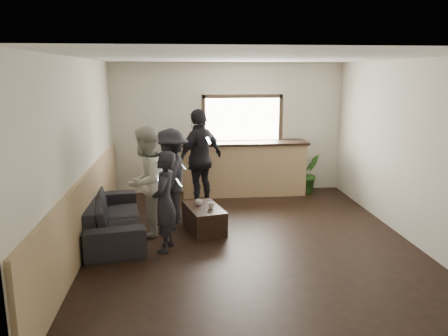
{
  "coord_description": "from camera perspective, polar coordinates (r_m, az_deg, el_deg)",
  "views": [
    {
      "loc": [
        -1.05,
        -6.39,
        2.6
      ],
      "look_at": [
        -0.36,
        0.4,
        1.09
      ],
      "focal_mm": 35.0,
      "sensor_mm": 36.0,
      "label": 1
    }
  ],
  "objects": [
    {
      "name": "coffee_table",
      "position": [
        7.33,
        -2.62,
        -6.61
      ],
      "size": [
        0.72,
        1.02,
        0.41
      ],
      "primitive_type": "cube",
      "rotation": [
        0.0,
        0.0,
        0.24
      ],
      "color": "black",
      "rests_on": "ground"
    },
    {
      "name": "ground",
      "position": [
        6.98,
        3.29,
        -9.42
      ],
      "size": [
        5.0,
        6.0,
        0.01
      ],
      "primitive_type": "cube",
      "color": "black"
    },
    {
      "name": "cup_b",
      "position": [
        7.17,
        -1.71,
        -4.9
      ],
      "size": [
        0.15,
        0.15,
        0.1
      ],
      "primitive_type": "imported",
      "rotation": [
        0.0,
        0.0,
        5.39
      ],
      "color": "silver",
      "rests_on": "coffee_table"
    },
    {
      "name": "person_b",
      "position": [
        7.06,
        -10.14,
        -1.78
      ],
      "size": [
        0.99,
        1.07,
        1.77
      ],
      "rotation": [
        0.0,
        0.0,
        -2.04
      ],
      "color": "#BAB8A7",
      "rests_on": "ground"
    },
    {
      "name": "person_c",
      "position": [
        7.65,
        -6.91,
        -1.03
      ],
      "size": [
        0.77,
        1.15,
        1.65
      ],
      "rotation": [
        0.0,
        0.0,
        -1.73
      ],
      "color": "black",
      "rests_on": "ground"
    },
    {
      "name": "potted_plant",
      "position": [
        9.71,
        11.07,
        -0.68
      ],
      "size": [
        0.57,
        0.5,
        0.86
      ],
      "primitive_type": "imported",
      "rotation": [
        0.0,
        0.0,
        0.3
      ],
      "color": "#2D6623",
      "rests_on": "ground"
    },
    {
      "name": "room_shell",
      "position": [
        6.5,
        -2.98,
        2.42
      ],
      "size": [
        5.01,
        6.01,
        2.8
      ],
      "color": "silver",
      "rests_on": "ground"
    },
    {
      "name": "sofa",
      "position": [
        7.3,
        -14.28,
        -6.11
      ],
      "size": [
        1.22,
        2.33,
        0.65
      ],
      "primitive_type": "imported",
      "rotation": [
        0.0,
        0.0,
        1.73
      ],
      "color": "black",
      "rests_on": "ground"
    },
    {
      "name": "person_d",
      "position": [
        8.44,
        -3.13,
        1.23
      ],
      "size": [
        1.14,
        1.11,
        1.92
      ],
      "rotation": [
        0.0,
        0.0,
        -2.39
      ],
      "color": "black",
      "rests_on": "ground"
    },
    {
      "name": "cup_a",
      "position": [
        7.35,
        -3.29,
        -4.49
      ],
      "size": [
        0.16,
        0.16,
        0.09
      ],
      "primitive_type": "imported",
      "rotation": [
        0.0,
        0.0,
        2.6
      ],
      "color": "silver",
      "rests_on": "coffee_table"
    },
    {
      "name": "bar_counter",
      "position": [
        9.4,
        2.56,
        0.41
      ],
      "size": [
        2.7,
        0.68,
        2.13
      ],
      "color": "tan",
      "rests_on": "ground"
    },
    {
      "name": "person_a",
      "position": [
        6.43,
        -7.76,
        -4.39
      ],
      "size": [
        0.49,
        0.6,
        1.5
      ],
      "rotation": [
        0.0,
        0.0,
        -1.75
      ],
      "color": "black",
      "rests_on": "ground"
    }
  ]
}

